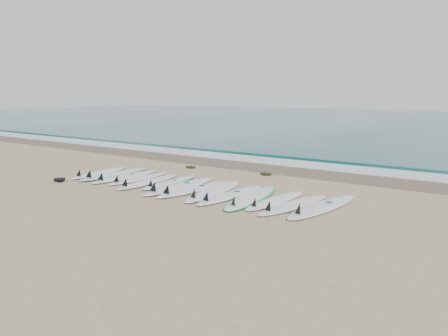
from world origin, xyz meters
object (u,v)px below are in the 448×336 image
Objects in this scene: surfboard_7 at (193,189)px; leash_coil at (60,180)px; surfboard_13 at (321,207)px; surfboard_0 at (98,173)px.

surfboard_7 reaches higher than leash_coil.
surfboard_13 is 7.76m from leash_coil.
surfboard_13 reaches higher than surfboard_0.
surfboard_0 is at bearing 88.06° from leash_coil.
surfboard_0 reaches higher than leash_coil.
surfboard_0 is at bearing -173.01° from surfboard_13.
surfboard_7 is (4.04, -0.11, 0.01)m from surfboard_0.
surfboard_13 is at bearing 9.09° from surfboard_7.
surfboard_13 is at bearing -7.05° from surfboard_0.
surfboard_0 is 5.36× the size of leash_coil.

